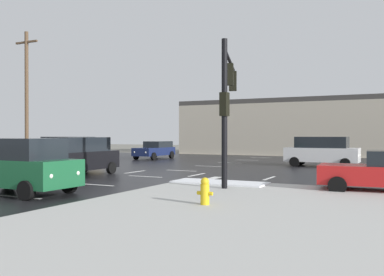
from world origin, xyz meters
name	(u,v)px	position (x,y,z in m)	size (l,w,h in m)	color
ground_plane	(165,174)	(0.00, 0.00, 0.00)	(120.00, 120.00, 0.00)	slate
road_asphalt	(165,174)	(0.00, 0.00, 0.01)	(44.00, 44.00, 0.02)	black
snow_strip_curbside	(219,182)	(5.00, -4.00, 0.17)	(4.00, 1.60, 0.06)	white
lane_markings	(171,176)	(1.20, -1.38, 0.02)	(36.15, 36.15, 0.01)	silver
traffic_signal_mast	(228,92)	(5.41, -4.11, 3.96)	(1.70, 5.10, 5.69)	black
fire_hydrant	(205,191)	(6.73, -9.24, 0.54)	(0.48, 0.26, 0.79)	gold
strip_building_background	(309,127)	(2.90, 26.35, 3.02)	(27.96, 8.00, 6.03)	#BCB29E
suv_tan	(68,150)	(-8.93, 1.97, 1.09)	(4.90, 2.32, 2.03)	tan
suv_green	(16,165)	(-0.75, -9.47, 1.09)	(4.87, 2.24, 2.03)	#195933
sedan_navy	(155,150)	(-7.97, 12.04, 0.85)	(2.08, 4.56, 1.58)	#141E47
suv_black	(77,155)	(-3.46, -3.20, 1.09)	(2.20, 4.85, 2.03)	black
suv_white	(322,151)	(7.03, 9.22, 1.09)	(4.86, 2.23, 2.03)	white
utility_pole_far	(27,95)	(-13.94, 2.90, 5.27)	(2.20, 0.28, 10.11)	brown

